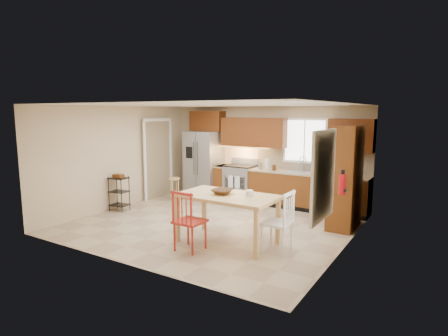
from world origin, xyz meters
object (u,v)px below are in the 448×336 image
Objects in this scene: pantry at (345,177)px; chair_red at (190,220)px; chair_white at (277,222)px; bar_stool at (174,189)px; fire_extinguisher at (342,184)px; refrigerator at (204,164)px; dining_table at (227,219)px; table_jar at (249,195)px; soap_bottle at (314,170)px; utility_cart at (119,193)px; table_bowl at (222,194)px; range_stove at (240,183)px.

pantry is 3.33m from chair_red.
chair_white is 4.31m from bar_stool.
fire_extinguisher is 0.34× the size of chair_red.
dining_table is at bearing -49.04° from refrigerator.
table_jar is at bearing 46.43° from chair_red.
fire_extinguisher reaches higher than soap_bottle.
table_bowl is at bearing -16.22° from utility_cart.
soap_bottle is 0.53× the size of table_bowl.
table_bowl is (-0.74, -2.92, -0.11)m from soap_bottle.
dining_table is 0.74m from chair_red.
bar_stool is (-3.26, 1.92, -0.61)m from table_jar.
soap_bottle is at bearing 78.53° from dining_table.
pantry reaches higher than table_jar.
table_jar reaches higher than utility_cart.
table_jar is (1.80, -2.89, 0.46)m from range_stove.
range_stove is 4.82× the size of soap_bottle.
pantry is (0.95, -0.90, 0.05)m from soap_bottle.
fire_extinguisher is 1.64m from table_jar.
chair_white is at bearing -131.99° from fire_extinguisher.
fire_extinguisher reaches higher than bar_stool.
dining_table is (-1.78, -0.97, -0.66)m from fire_extinguisher.
bar_stool is (-2.52, 2.68, -0.22)m from chair_red.
range_stove reaches higher than utility_cart.
pantry is (4.13, -0.93, 0.14)m from refrigerator.
dining_table is 3.40m from utility_cart.
utility_cart is at bearing -108.39° from bar_stool.
fire_extinguisher reaches higher than range_stove.
table_jar is at bearing -30.96° from bar_stool.
pantry is 5.19m from utility_cart.
chair_white reaches higher than range_stove.
pantry is 3.40× the size of bar_stool.
dining_table is at bearing 62.33° from chair_red.
soap_bottle is at bearing 120.53° from fire_extinguisher.
range_stove is 2.54× the size of table_bowl.
bar_stool is (-3.82, 1.98, -0.22)m from chair_white.
chair_red is 1.70× the size of bar_stool.
utility_cart is (-1.95, -2.47, -0.04)m from range_stove.
refrigerator is at bearing 179.55° from soap_bottle.
dining_table is (2.55, -2.94, -0.47)m from refrigerator.
chair_red is at bearing -28.37° from utility_cart.
range_stove is at bearing 44.82° from utility_cart.
chair_red is at bearing -117.67° from dining_table.
dining_table is 4.94× the size of table_bowl.
dining_table is (-0.63, -2.92, -0.56)m from soap_bottle.
range_stove is 5.27× the size of table_jar.
table_bowl is at bearing -152.86° from fire_extinguisher.
soap_bottle is at bearing 75.33° from chair_red.
chair_white is (2.35, -2.95, 0.06)m from range_stove.
soap_bottle is 1.31m from pantry.
soap_bottle is 3.73m from chair_red.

